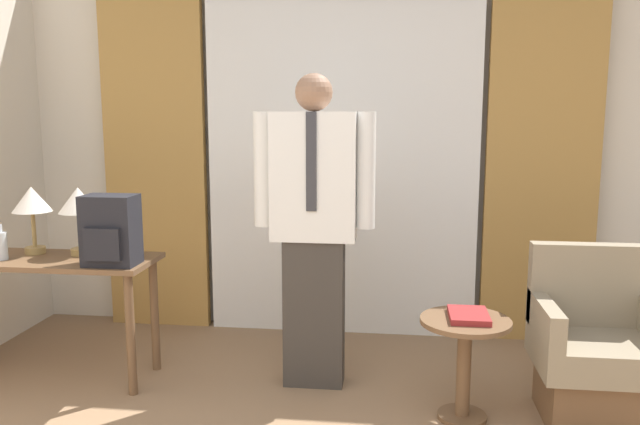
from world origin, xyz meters
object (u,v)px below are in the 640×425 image
(armchair, at_px, (596,355))
(bottle_by_lamp, at_px, (0,245))
(person, at_px, (314,221))
(side_table, at_px, (464,351))
(backpack, at_px, (110,231))
(book, at_px, (469,315))
(desk, at_px, (51,278))
(table_lamp_left, at_px, (32,203))
(table_lamp_right, at_px, (78,204))

(armchair, bearing_deg, bottle_by_lamp, 178.77)
(person, distance_m, side_table, 1.06)
(side_table, bearing_deg, bottle_by_lamp, 176.31)
(bottle_by_lamp, bearing_deg, armchair, -1.23)
(backpack, distance_m, book, 1.96)
(backpack, relative_size, person, 0.22)
(desk, bearing_deg, bottle_by_lamp, -164.07)
(table_lamp_left, xyz_separation_m, side_table, (2.49, -0.34, -0.66))
(side_table, distance_m, book, 0.19)
(bottle_by_lamp, xyz_separation_m, book, (2.61, -0.16, -0.26))
(desk, bearing_deg, armchair, -2.68)
(backpack, bearing_deg, side_table, -3.72)
(bottle_by_lamp, bearing_deg, table_lamp_right, 23.57)
(table_lamp_right, bearing_deg, bottle_by_lamp, -156.43)
(table_lamp_left, distance_m, backpack, 0.63)
(desk, xyz_separation_m, person, (1.53, 0.10, 0.35))
(side_table, relative_size, book, 2.07)
(table_lamp_left, bearing_deg, person, 0.03)
(table_lamp_right, distance_m, bottle_by_lamp, 0.48)
(backpack, bearing_deg, table_lamp_right, 143.74)
(person, height_order, book, person)
(person, bearing_deg, table_lamp_left, -179.97)
(desk, height_order, armchair, armchair)
(desk, xyz_separation_m, book, (2.36, -0.23, -0.06))
(table_lamp_right, bearing_deg, person, 0.03)
(table_lamp_left, bearing_deg, book, -7.43)
(person, height_order, armchair, person)
(table_lamp_left, distance_m, side_table, 2.60)
(bottle_by_lamp, distance_m, side_table, 2.64)
(table_lamp_left, bearing_deg, bottle_by_lamp, -121.03)
(side_table, bearing_deg, person, 157.27)
(side_table, bearing_deg, table_lamp_right, 171.25)
(table_lamp_left, bearing_deg, armchair, -4.38)
(desk, xyz_separation_m, side_table, (2.34, -0.24, -0.24))
(person, relative_size, armchair, 2.02)
(table_lamp_left, height_order, backpack, table_lamp_left)
(table_lamp_right, height_order, backpack, table_lamp_right)
(table_lamp_right, height_order, person, person)
(desk, height_order, side_table, desk)
(person, bearing_deg, desk, -176.22)
(backpack, bearing_deg, table_lamp_left, 159.77)
(desk, height_order, table_lamp_left, table_lamp_left)
(person, xyz_separation_m, side_table, (0.81, -0.34, -0.60))
(side_table, bearing_deg, armchair, 8.23)
(person, bearing_deg, book, -21.62)
(person, distance_m, book, 0.98)
(table_lamp_left, distance_m, table_lamp_right, 0.29)
(armchair, relative_size, side_table, 1.64)
(backpack, xyz_separation_m, armchair, (2.58, -0.03, -0.58))
(backpack, distance_m, person, 1.12)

